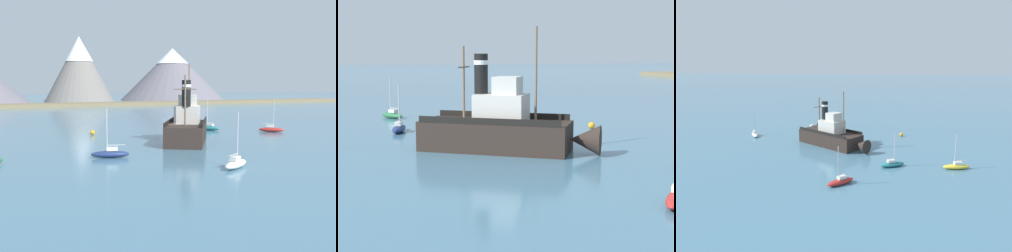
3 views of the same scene
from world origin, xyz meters
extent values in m
plane|color=#477289|center=(0.00, 0.00, 0.00)|extent=(600.00, 600.00, 0.00)
cone|color=slate|center=(18.81, 129.98, 13.66)|extent=(29.18, 29.18, 27.33)
cone|color=white|center=(18.81, 129.98, 22.15)|extent=(11.71, 11.71, 10.44)
cone|color=slate|center=(64.94, 135.90, 12.22)|extent=(49.64, 49.64, 24.44)
cone|color=white|center=(64.94, 135.90, 20.84)|extent=(15.55, 15.55, 7.29)
cube|color=#7A6B4C|center=(0.00, 93.03, 0.60)|extent=(240.00, 12.00, 1.20)
cube|color=#2D231E|center=(1.57, -0.35, 1.20)|extent=(10.15, 12.49, 2.40)
cone|color=#2D231E|center=(5.43, 5.73, 1.20)|extent=(3.27, 3.29, 2.35)
cube|color=beige|center=(1.84, 0.07, 3.50)|extent=(4.68, 4.99, 2.20)
cube|color=beige|center=(2.10, 0.50, 5.30)|extent=(2.93, 2.87, 1.40)
cylinder|color=black|center=(0.92, -1.36, 6.20)|extent=(1.10, 1.10, 3.20)
cylinder|color=silver|center=(0.92, -1.36, 7.10)|extent=(1.16, 1.16, 0.35)
cylinder|color=#75604C|center=(3.34, 2.44, 6.15)|extent=(0.20, 0.20, 7.50)
cylinder|color=#75604C|center=(0.12, -2.63, 5.40)|extent=(0.20, 0.20, 6.00)
cylinder|color=#75604C|center=(0.12, -2.63, 6.72)|extent=(2.26, 1.50, 0.12)
cube|color=black|center=(-0.25, 0.81, 2.65)|extent=(6.22, 9.68, 0.50)
cube|color=black|center=(3.39, -1.50, 2.65)|extent=(6.22, 9.68, 0.50)
ellipsoid|color=gold|center=(10.87, 19.76, 0.35)|extent=(1.92, 3.95, 0.70)
cube|color=silver|center=(10.82, 19.96, 0.88)|extent=(0.87, 1.21, 0.36)
cylinder|color=#B7B7BC|center=(10.94, 19.47, 2.80)|extent=(0.10, 0.10, 4.20)
cylinder|color=#B7B7BC|center=(10.74, 20.35, 1.25)|extent=(0.48, 1.77, 0.08)
ellipsoid|color=white|center=(-2.18, -16.67, 0.35)|extent=(3.80, 2.96, 0.70)
cube|color=silver|center=(-2.35, -16.78, 0.88)|extent=(1.27, 1.13, 0.36)
cylinder|color=#B7B7BC|center=(-1.93, -16.51, 2.80)|extent=(0.10, 0.10, 4.20)
cylinder|color=#B7B7BC|center=(-2.69, -16.99, 1.25)|extent=(1.56, 1.03, 0.08)
ellipsoid|color=#23757A|center=(11.42, 10.89, 0.35)|extent=(2.74, 3.87, 0.70)
cube|color=silver|center=(11.51, 10.71, 0.88)|extent=(1.08, 1.27, 0.36)
cylinder|color=#B7B7BC|center=(11.28, 11.16, 2.80)|extent=(0.10, 0.10, 4.20)
cylinder|color=#B7B7BC|center=(11.70, 10.36, 1.25)|extent=(0.91, 1.63, 0.08)
ellipsoid|color=#B22823|center=(18.86, 4.68, 0.35)|extent=(3.46, 3.47, 0.70)
cube|color=silver|center=(18.72, 4.83, 0.88)|extent=(1.23, 1.23, 0.36)
cylinder|color=#B7B7BC|center=(19.07, 4.47, 2.80)|extent=(0.10, 0.10, 4.20)
cylinder|color=#B7B7BC|center=(18.44, 5.11, 1.25)|extent=(1.32, 1.34, 0.08)
ellipsoid|color=navy|center=(-10.50, -6.96, 0.35)|extent=(3.96, 2.17, 0.70)
cube|color=silver|center=(-10.30, -7.02, 0.88)|extent=(1.24, 0.93, 0.36)
cylinder|color=#B7B7BC|center=(-10.78, -6.88, 2.80)|extent=(0.10, 0.10, 4.20)
cylinder|color=#B7B7BC|center=(-9.92, -7.14, 1.25)|extent=(1.74, 0.60, 0.08)
sphere|color=orange|center=(-7.11, 12.52, 0.35)|extent=(0.70, 0.70, 0.70)
camera|label=1|loc=(-22.78, -46.81, 7.21)|focal=45.00mm
camera|label=2|loc=(41.12, -11.48, 7.88)|focal=55.00mm
camera|label=3|loc=(52.70, 10.82, 14.76)|focal=32.00mm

